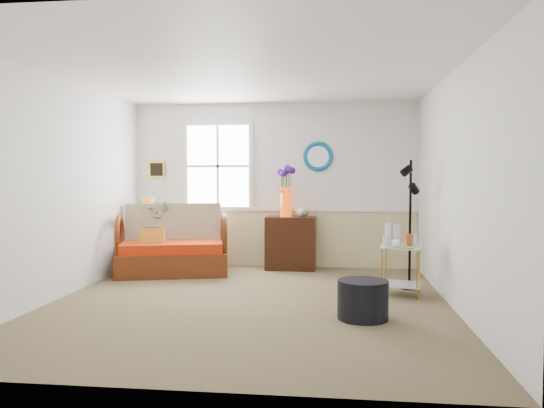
# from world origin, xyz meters

# --- Properties ---
(floor) EXTENTS (4.50, 5.00, 0.01)m
(floor) POSITION_xyz_m (0.00, 0.00, 0.00)
(floor) COLOR brown
(floor) RESTS_ON ground
(ceiling) EXTENTS (4.50, 5.00, 0.01)m
(ceiling) POSITION_xyz_m (0.00, 0.00, 2.60)
(ceiling) COLOR white
(ceiling) RESTS_ON walls
(walls) EXTENTS (4.51, 5.01, 2.60)m
(walls) POSITION_xyz_m (0.00, 0.00, 1.30)
(walls) COLOR silver
(walls) RESTS_ON floor
(wainscot) EXTENTS (4.46, 0.02, 0.90)m
(wainscot) POSITION_xyz_m (0.00, 2.48, 0.45)
(wainscot) COLOR #C6B781
(wainscot) RESTS_ON walls
(chair_rail) EXTENTS (4.46, 0.04, 0.06)m
(chair_rail) POSITION_xyz_m (0.00, 2.47, 0.92)
(chair_rail) COLOR white
(chair_rail) RESTS_ON walls
(window) EXTENTS (1.14, 0.06, 1.44)m
(window) POSITION_xyz_m (-0.90, 2.47, 1.60)
(window) COLOR white
(window) RESTS_ON walls
(picture) EXTENTS (0.28, 0.03, 0.28)m
(picture) POSITION_xyz_m (-1.92, 2.48, 1.55)
(picture) COLOR gold
(picture) RESTS_ON walls
(mirror) EXTENTS (0.47, 0.07, 0.47)m
(mirror) POSITION_xyz_m (0.70, 2.48, 1.75)
(mirror) COLOR #0074B3
(mirror) RESTS_ON walls
(loveseat) EXTENTS (1.74, 1.25, 1.02)m
(loveseat) POSITION_xyz_m (-1.40, 1.62, 0.51)
(loveseat) COLOR maroon
(loveseat) RESTS_ON floor
(throw_pillow) EXTENTS (0.37, 0.16, 0.36)m
(throw_pillow) POSITION_xyz_m (-1.65, 1.46, 0.51)
(throw_pillow) COLOR #BE6016
(throw_pillow) RESTS_ON loveseat
(lamp_stand) EXTENTS (0.39, 0.39, 0.67)m
(lamp_stand) POSITION_xyz_m (-1.87, 1.97, 0.33)
(lamp_stand) COLOR #361508
(lamp_stand) RESTS_ON floor
(table_lamp) EXTENTS (0.30, 0.30, 0.45)m
(table_lamp) POSITION_xyz_m (-1.90, 2.01, 0.89)
(table_lamp) COLOR #C97E2F
(table_lamp) RESTS_ON lamp_stand
(potted_plant) EXTENTS (0.41, 0.44, 0.30)m
(potted_plant) POSITION_xyz_m (-1.72, 1.96, 0.82)
(potted_plant) COLOR #527E41
(potted_plant) RESTS_ON lamp_stand
(cabinet) EXTENTS (0.77, 0.51, 0.82)m
(cabinet) POSITION_xyz_m (0.30, 2.26, 0.41)
(cabinet) COLOR #361508
(cabinet) RESTS_ON floor
(flower_vase) EXTENTS (0.29, 0.29, 0.77)m
(flower_vase) POSITION_xyz_m (0.22, 2.23, 1.20)
(flower_vase) COLOR #D73F06
(flower_vase) RESTS_ON cabinet
(side_table) EXTENTS (0.56, 0.56, 0.60)m
(side_table) POSITION_xyz_m (1.76, 0.58, 0.30)
(side_table) COLOR #AC8335
(side_table) RESTS_ON floor
(tabletop_items) EXTENTS (0.47, 0.47, 0.27)m
(tabletop_items) POSITION_xyz_m (1.74, 0.59, 0.74)
(tabletop_items) COLOR silver
(tabletop_items) RESTS_ON side_table
(floor_lamp) EXTENTS (0.31, 0.31, 1.65)m
(floor_lamp) POSITION_xyz_m (1.92, 1.00, 0.82)
(floor_lamp) COLOR black
(floor_lamp) RESTS_ON floor
(ottoman) EXTENTS (0.58, 0.58, 0.39)m
(ottoman) POSITION_xyz_m (1.25, -0.54, 0.20)
(ottoman) COLOR black
(ottoman) RESTS_ON floor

